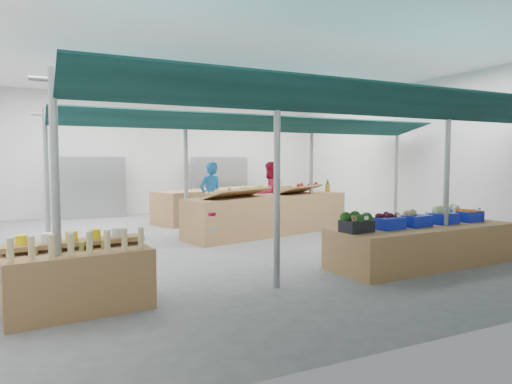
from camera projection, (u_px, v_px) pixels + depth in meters
floor at (233, 240)px, 10.87m from camera, size 13.00×13.00×0.00m
hall at (212, 132)px, 11.97m from camera, size 13.00×13.00×13.00m
pole_grid at (299, 165)px, 9.50m from camera, size 10.00×4.60×3.00m
awnings at (299, 118)px, 9.43m from camera, size 9.50×7.08×0.30m
back_shelving_left at (93, 188)px, 15.09m from camera, size 2.00×0.50×2.00m
back_shelving_right at (220, 185)px, 17.05m from camera, size 2.00×0.50×2.00m
bottle_shelf at (79, 278)px, 5.76m from camera, size 1.81×1.22×1.05m
veg_counter at (423, 245)px, 8.34m from camera, size 3.74×1.39×0.72m
fruit_counter at (269, 215)px, 11.79m from camera, size 4.81×2.18×1.00m
far_counter at (228, 203)px, 15.07m from camera, size 5.47×3.17×0.99m
crate_stack at (453, 241)px, 9.16m from camera, size 0.48×0.35×0.56m
vendor_left at (211, 197)px, 12.22m from camera, size 0.77×0.60×1.87m
vendor_right at (270, 194)px, 13.01m from camera, size 1.05×0.90×1.87m
crate_broccoli at (357, 223)px, 7.55m from camera, size 0.53×0.42×0.35m
crate_beets at (389, 221)px, 7.89m from camera, size 0.53×0.42×0.29m
crate_celeriac at (416, 218)px, 8.21m from camera, size 0.53×0.42×0.31m
crate_cabbage at (443, 215)px, 8.55m from camera, size 0.53×0.42×0.35m
crate_carrots at (469, 216)px, 8.89m from camera, size 0.53×0.42×0.29m
sparrow at (354, 219)px, 7.36m from camera, size 0.12×0.09×0.11m
pole_ribbon at (212, 216)px, 6.83m from camera, size 0.12×0.12×0.28m
apple_heap_yellow at (237, 191)px, 10.95m from camera, size 2.01×1.49×0.27m
apple_heap_red at (298, 188)px, 12.26m from camera, size 1.65×1.31×0.27m
pineapple at (328, 186)px, 13.00m from camera, size 0.14×0.14×0.39m
crate_extra at (449, 211)px, 9.29m from camera, size 0.50×0.40×0.32m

